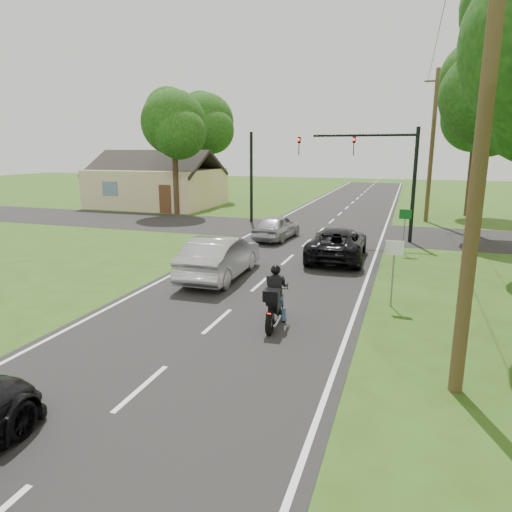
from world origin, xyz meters
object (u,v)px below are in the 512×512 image
Objects in this scene: dark_suv at (337,243)px; silver_suv at (277,227)px; utility_pole_near at (482,137)px; sign_white at (394,257)px; motorcycle_rider at (275,302)px; sign_green at (405,221)px; silver_sedan at (220,257)px; utility_pole_far at (432,146)px; traffic_signal at (379,164)px.

dark_suv is 1.27× the size of silver_suv.
dark_suv is 12.42m from utility_pole_near.
dark_suv is 2.44× the size of sign_white.
motorcycle_rider is 6.69m from utility_pole_near.
silver_suv is 1.92× the size of sign_white.
silver_suv is 6.95m from sign_green.
dark_suv is at bearing 82.41° from motorcycle_rider.
utility_pole_far reaches higher than silver_sedan.
dark_suv is at bearing 110.72° from utility_pole_near.
utility_pole_far is at bearing -110.05° from dark_suv.
motorcycle_rider is 0.51× the size of silver_suv.
motorcycle_rider is at bearing -106.75° from sign_green.
traffic_signal is at bearing -106.39° from dark_suv.
utility_pole_far is at bearing 85.49° from sign_white.
motorcycle_rider is 22.67m from utility_pole_far.
silver_suv is 0.64× the size of traffic_signal.
sign_green reaches higher than dark_suv.
traffic_signal is at bearing 78.28° from motorcycle_rider.
sign_green reaches higher than silver_suv.
motorcycle_rider is 0.40× the size of dark_suv.
silver_sedan is at bearing 47.35° from dark_suv.
utility_pole_near reaches higher than sign_white.
utility_pole_near is (4.54, -2.22, 4.38)m from motorcycle_rider.
sign_white reaches higher than silver_sedan.
dark_suv is at bearing -107.41° from utility_pole_far.
silver_suv is at bearing -91.25° from silver_sedan.
dark_suv is 3.62m from sign_green.
traffic_signal is 3.00× the size of sign_white.
motorcycle_rider is 12.77m from silver_suv.
sign_green is at bearing 88.57° from sign_white.
sign_white reaches higher than silver_suv.
sign_white is at bearing 166.23° from silver_sedan.
traffic_signal is 11.39m from sign_white.
utility_pole_far is (4.11, 13.12, 4.35)m from dark_suv.
dark_suv is 0.52× the size of utility_pole_near.
sign_white is (-1.50, -19.02, -3.49)m from utility_pole_far.
utility_pole_far is 4.71× the size of sign_white.
silver_sedan reaches higher than dark_suv.
sign_white is 8.00m from sign_green.
motorcycle_rider is at bearing 110.69° from silver_suv.
traffic_signal is at bearing 117.38° from sign_green.
sign_green reaches higher than motorcycle_rider.
silver_sedan is 2.33× the size of sign_white.
sign_green is (6.72, -1.53, 0.89)m from silver_suv.
sign_white is at bearing -91.43° from sign_green.
sign_white is 1.00× the size of sign_green.
silver_sedan is 6.62m from sign_white.
traffic_signal is at bearing -159.01° from silver_suv.
silver_sedan is 0.78× the size of traffic_signal.
silver_suv is 11.58m from sign_white.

